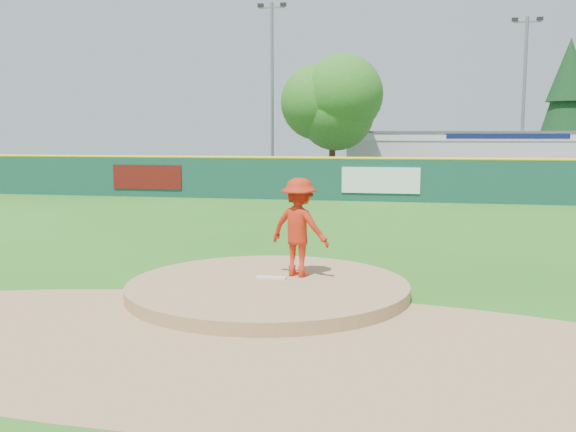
% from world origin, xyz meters
% --- Properties ---
extents(ground, '(120.00, 120.00, 0.00)m').
position_xyz_m(ground, '(0.00, 0.00, 0.00)').
color(ground, '#286B19').
rests_on(ground, ground).
extents(pitchers_mound, '(5.50, 5.50, 0.50)m').
position_xyz_m(pitchers_mound, '(0.00, 0.00, 0.00)').
color(pitchers_mound, '#9E774C').
rests_on(pitchers_mound, ground).
extents(pitching_rubber, '(0.60, 0.15, 0.04)m').
position_xyz_m(pitching_rubber, '(0.00, 0.30, 0.27)').
color(pitching_rubber, white).
rests_on(pitching_rubber, pitchers_mound).
extents(infield_dirt_arc, '(15.40, 15.40, 0.01)m').
position_xyz_m(infield_dirt_arc, '(0.00, -3.00, 0.01)').
color(infield_dirt_arc, '#9E774C').
rests_on(infield_dirt_arc, ground).
extents(parking_lot, '(44.00, 16.00, 0.02)m').
position_xyz_m(parking_lot, '(0.00, 27.00, 0.01)').
color(parking_lot, '#38383A').
rests_on(parking_lot, ground).
extents(pitcher, '(1.47, 1.16, 2.00)m').
position_xyz_m(pitcher, '(0.50, 0.67, 1.25)').
color(pitcher, red).
rests_on(pitcher, pitchers_mound).
extents(van, '(4.95, 3.48, 1.25)m').
position_xyz_m(van, '(3.64, 24.30, 0.65)').
color(van, white).
rests_on(van, parking_lot).
extents(pool_building_grp, '(15.20, 8.20, 3.31)m').
position_xyz_m(pool_building_grp, '(6.00, 31.99, 1.66)').
color(pool_building_grp, silver).
rests_on(pool_building_grp, ground).
extents(fence_banners, '(15.14, 0.04, 1.20)m').
position_xyz_m(fence_banners, '(-4.59, 17.92, 1.00)').
color(fence_banners, '#60110D').
rests_on(fence_banners, ground).
extents(playground_slide, '(0.89, 2.50, 1.38)m').
position_xyz_m(playground_slide, '(-12.05, 23.26, 0.70)').
color(playground_slide, blue).
rests_on(playground_slide, ground).
extents(outfield_fence, '(40.00, 0.14, 2.07)m').
position_xyz_m(outfield_fence, '(0.00, 18.00, 1.09)').
color(outfield_fence, '#144438').
rests_on(outfield_fence, ground).
extents(deciduous_tree, '(5.60, 5.60, 7.36)m').
position_xyz_m(deciduous_tree, '(-2.00, 25.00, 4.55)').
color(deciduous_tree, '#382314').
rests_on(deciduous_tree, ground).
extents(conifer_tree, '(4.40, 4.40, 9.50)m').
position_xyz_m(conifer_tree, '(13.00, 36.00, 5.54)').
color(conifer_tree, '#382314').
rests_on(conifer_tree, ground).
extents(light_pole_left, '(1.75, 0.25, 11.00)m').
position_xyz_m(light_pole_left, '(-6.00, 27.00, 6.05)').
color(light_pole_left, gray).
rests_on(light_pole_left, ground).
extents(light_pole_right, '(1.75, 0.25, 10.00)m').
position_xyz_m(light_pole_right, '(9.00, 29.00, 5.54)').
color(light_pole_right, gray).
rests_on(light_pole_right, ground).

